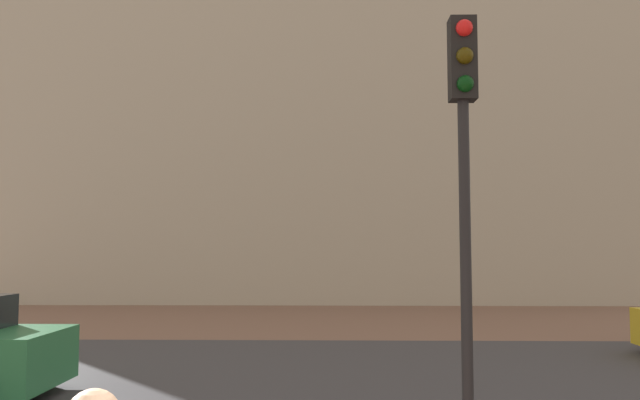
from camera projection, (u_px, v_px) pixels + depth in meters
name	position (u px, v px, depth m)	size (l,w,h in m)	color
ground_plane	(334.00, 367.00, 12.22)	(120.00, 120.00, 0.00)	brown
street_asphalt_strip	(334.00, 375.00, 11.46)	(120.00, 8.63, 0.00)	#38383D
landmark_building	(300.00, 103.00, 33.38)	(30.01, 15.48, 31.53)	#B2A893
traffic_light_pole	(464.00, 150.00, 6.77)	(0.28, 0.34, 4.76)	black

